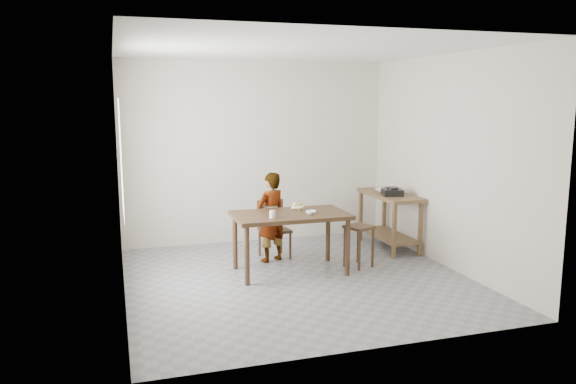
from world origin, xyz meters
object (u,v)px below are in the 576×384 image
object	(u,v)px
stool	(359,246)
dining_table	(290,243)
prep_counter	(389,221)
child	(271,217)
dining_chair	(275,230)

from	to	relation	value
stool	dining_table	bearing A→B (deg)	177.55
prep_counter	stool	distance (m)	1.10
child	dining_chair	bearing A→B (deg)	-147.24
child	stool	distance (m)	1.21
dining_chair	dining_table	bearing A→B (deg)	-95.24
dining_table	stool	world-z (taller)	dining_table
dining_table	prep_counter	size ratio (longest dim) A/B	1.17
child	stool	size ratio (longest dim) A/B	2.20
prep_counter	child	distance (m)	1.84
child	dining_chair	world-z (taller)	child
dining_table	dining_chair	bearing A→B (deg)	90.72
dining_table	child	bearing A→B (deg)	100.35
prep_counter	stool	size ratio (longest dim) A/B	2.21
dining_table	stool	distance (m)	0.92
child	dining_chair	xyz separation A→B (m)	(0.09, 0.14, -0.21)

